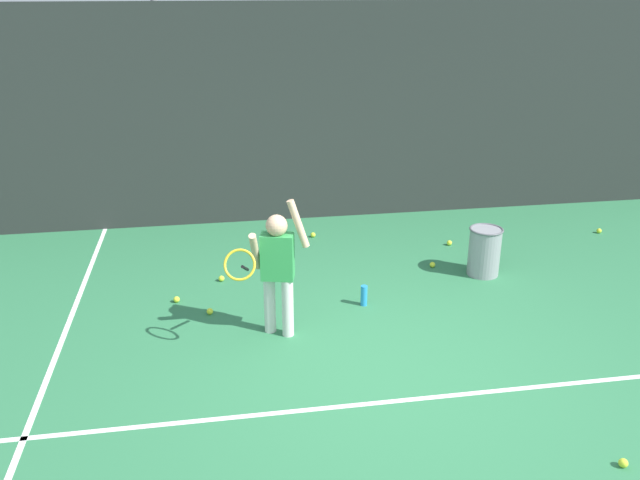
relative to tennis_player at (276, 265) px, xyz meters
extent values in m
plane|color=#2D7247|center=(0.88, -0.75, -0.73)|extent=(20.00, 20.00, 0.00)
cube|color=white|center=(0.88, -1.25, -0.72)|extent=(9.00, 0.05, 0.00)
cube|color=white|center=(-2.03, 0.25, -0.72)|extent=(0.05, 9.00, 0.00)
cube|color=#282D2B|center=(0.88, 3.27, 0.74)|extent=(12.32, 0.08, 2.93)
cylinder|color=slate|center=(-1.12, 3.33, 0.81)|extent=(0.09, 0.09, 3.08)
cylinder|color=slate|center=(2.89, 3.33, 0.81)|extent=(0.09, 0.09, 3.08)
cylinder|color=silver|center=(-0.06, 0.07, -0.44)|extent=(0.11, 0.11, 0.58)
cylinder|color=silver|center=(0.10, -0.04, -0.44)|extent=(0.11, 0.11, 0.58)
cube|color=green|center=(0.02, 0.01, 0.07)|extent=(0.33, 0.24, 0.44)
sphere|color=tan|center=(0.02, 0.01, 0.38)|extent=(0.20, 0.20, 0.20)
cylinder|color=tan|center=(0.21, -0.01, 0.39)|extent=(0.22, 0.12, 0.46)
cylinder|color=tan|center=(-0.19, 0.00, 0.14)|extent=(0.14, 0.30, 0.43)
cylinder|color=black|center=(-0.29, -0.09, 0.03)|extent=(0.09, 0.24, 0.15)
torus|color=yellow|center=(-0.34, -0.31, 0.16)|extent=(0.32, 0.23, 0.26)
cylinder|color=gray|center=(2.48, 0.99, -0.45)|extent=(0.36, 0.36, 0.55)
torus|color=#595B60|center=(2.48, 0.99, -0.18)|extent=(0.38, 0.38, 0.02)
cylinder|color=#268CD8|center=(0.95, 0.45, -0.62)|extent=(0.07, 0.07, 0.22)
sphere|color=#CCE033|center=(-0.99, 0.83, -0.69)|extent=(0.07, 0.07, 0.07)
sphere|color=#CCE033|center=(1.97, 1.27, -0.69)|extent=(0.07, 0.07, 0.07)
sphere|color=#CCE033|center=(2.41, 1.90, -0.69)|extent=(0.07, 0.07, 0.07)
sphere|color=#CCE033|center=(2.19, -2.25, -0.69)|extent=(0.07, 0.07, 0.07)
sphere|color=#CCE033|center=(4.54, 1.98, -0.69)|extent=(0.07, 0.07, 0.07)
sphere|color=#CCE033|center=(-0.64, 0.51, -0.69)|extent=(0.07, 0.07, 0.07)
sphere|color=#CCE033|center=(-0.50, 1.29, -0.69)|extent=(0.07, 0.07, 0.07)
sphere|color=#CCE033|center=(0.73, 2.46, -0.69)|extent=(0.07, 0.07, 0.07)
camera|label=1|loc=(-0.51, -5.56, 2.45)|focal=37.04mm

